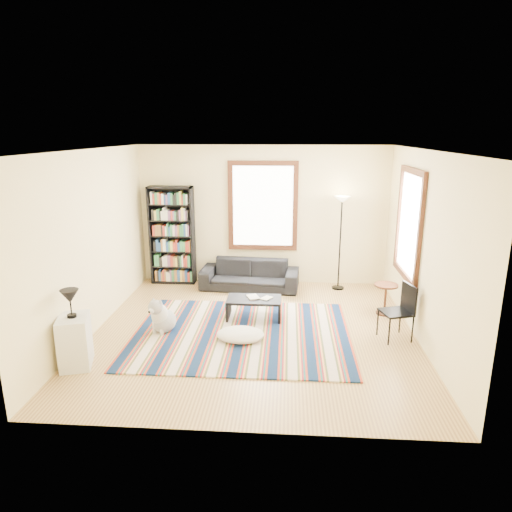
# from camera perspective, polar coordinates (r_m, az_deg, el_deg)

# --- Properties ---
(floor) EXTENTS (5.00, 5.00, 0.10)m
(floor) POSITION_cam_1_polar(r_m,az_deg,el_deg) (7.32, -0.28, -9.76)
(floor) COLOR tan
(floor) RESTS_ON ground
(ceiling) EXTENTS (5.00, 5.00, 0.10)m
(ceiling) POSITION_cam_1_polar(r_m,az_deg,el_deg) (6.63, -0.31, 13.57)
(ceiling) COLOR white
(ceiling) RESTS_ON floor
(wall_back) EXTENTS (5.00, 0.10, 2.80)m
(wall_back) POSITION_cam_1_polar(r_m,az_deg,el_deg) (9.32, 0.89, 5.11)
(wall_back) COLOR #FFEBAB
(wall_back) RESTS_ON floor
(wall_front) EXTENTS (5.00, 0.10, 2.80)m
(wall_front) POSITION_cam_1_polar(r_m,az_deg,el_deg) (4.41, -2.79, -6.72)
(wall_front) COLOR #FFEBAB
(wall_front) RESTS_ON floor
(wall_left) EXTENTS (0.10, 5.00, 2.80)m
(wall_left) POSITION_cam_1_polar(r_m,az_deg,el_deg) (7.46, -20.22, 1.57)
(wall_left) COLOR #FFEBAB
(wall_left) RESTS_ON floor
(wall_right) EXTENTS (0.10, 5.00, 2.80)m
(wall_right) POSITION_cam_1_polar(r_m,az_deg,el_deg) (7.12, 20.65, 0.88)
(wall_right) COLOR #FFEBAB
(wall_right) RESTS_ON floor
(window_back) EXTENTS (1.20, 0.06, 1.60)m
(window_back) POSITION_cam_1_polar(r_m,az_deg,el_deg) (9.21, 0.86, 6.25)
(window_back) COLOR white
(window_back) RESTS_ON wall_back
(window_right) EXTENTS (0.06, 1.20, 1.60)m
(window_right) POSITION_cam_1_polar(r_m,az_deg,el_deg) (7.80, 18.61, 3.79)
(window_right) COLOR white
(window_right) RESTS_ON wall_right
(rug) EXTENTS (3.34, 2.67, 0.02)m
(rug) POSITION_cam_1_polar(r_m,az_deg,el_deg) (7.21, -1.82, -9.65)
(rug) COLOR #0D2041
(rug) RESTS_ON floor
(sofa) EXTENTS (1.98, 0.90, 0.56)m
(sofa) POSITION_cam_1_polar(r_m,az_deg,el_deg) (9.12, -0.80, -2.35)
(sofa) COLOR black
(sofa) RESTS_ON floor
(bookshelf) EXTENTS (0.90, 0.30, 2.00)m
(bookshelf) POSITION_cam_1_polar(r_m,az_deg,el_deg) (9.46, -10.44, 2.54)
(bookshelf) COLOR black
(bookshelf) RESTS_ON floor
(coffee_table) EXTENTS (0.99, 0.69, 0.36)m
(coffee_table) POSITION_cam_1_polar(r_m,az_deg,el_deg) (7.70, -0.25, -6.57)
(coffee_table) COLOR black
(coffee_table) RESTS_ON floor
(book_a) EXTENTS (0.28, 0.25, 0.02)m
(book_a) POSITION_cam_1_polar(r_m,az_deg,el_deg) (7.64, -1.00, -5.22)
(book_a) COLOR beige
(book_a) RESTS_ON coffee_table
(book_b) EXTENTS (0.23, 0.24, 0.01)m
(book_b) POSITION_cam_1_polar(r_m,az_deg,el_deg) (7.67, 0.90, -5.17)
(book_b) COLOR beige
(book_b) RESTS_ON coffee_table
(floor_cushion) EXTENTS (0.86, 0.75, 0.18)m
(floor_cushion) POSITION_cam_1_polar(r_m,az_deg,el_deg) (6.98, -1.96, -9.79)
(floor_cushion) COLOR silver
(floor_cushion) RESTS_ON floor
(floor_lamp) EXTENTS (0.35, 0.35, 1.86)m
(floor_lamp) POSITION_cam_1_polar(r_m,az_deg,el_deg) (9.07, 10.46, 1.54)
(floor_lamp) COLOR black
(floor_lamp) RESTS_ON floor
(side_table) EXTENTS (0.45, 0.45, 0.54)m
(side_table) POSITION_cam_1_polar(r_m,az_deg,el_deg) (8.17, 15.85, -5.21)
(side_table) COLOR #482012
(side_table) RESTS_ON floor
(folding_chair) EXTENTS (0.52, 0.50, 0.86)m
(folding_chair) POSITION_cam_1_polar(r_m,az_deg,el_deg) (7.20, 17.09, -6.75)
(folding_chair) COLOR black
(folding_chair) RESTS_ON floor
(white_cabinet) EXTENTS (0.51, 0.59, 0.70)m
(white_cabinet) POSITION_cam_1_polar(r_m,az_deg,el_deg) (6.63, -21.70, -9.90)
(white_cabinet) COLOR silver
(white_cabinet) RESTS_ON floor
(table_lamp) EXTENTS (0.28, 0.28, 0.38)m
(table_lamp) POSITION_cam_1_polar(r_m,az_deg,el_deg) (6.43, -22.18, -5.53)
(table_lamp) COLOR black
(table_lamp) RESTS_ON white_cabinet
(dog) EXTENTS (0.59, 0.69, 0.58)m
(dog) POSITION_cam_1_polar(r_m,az_deg,el_deg) (7.34, -11.44, -7.11)
(dog) COLOR silver
(dog) RESTS_ON floor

